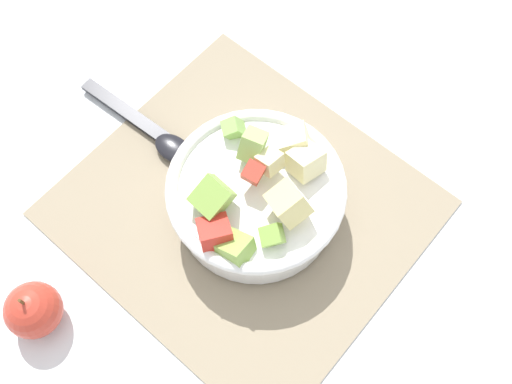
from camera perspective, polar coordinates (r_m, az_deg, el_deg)
ground_plane at (r=0.75m, az=-1.21°, el=-1.60°), size 2.40×2.40×0.00m
placemat at (r=0.75m, az=-1.22°, el=-1.51°), size 0.41×0.38×0.01m
salad_bowl at (r=0.71m, az=0.03°, el=-0.31°), size 0.21×0.21×0.11m
serving_spoon at (r=0.80m, az=-9.93°, el=5.53°), size 0.20×0.04×0.01m
whole_apple at (r=0.72m, az=-20.72°, el=-10.63°), size 0.06×0.06×0.08m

